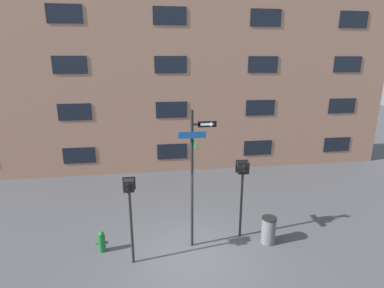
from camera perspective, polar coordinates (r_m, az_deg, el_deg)
ground_plane at (r=9.93m, az=0.11°, el=-20.48°), size 60.00×60.00×0.00m
building_facade at (r=15.72m, az=-4.18°, el=14.85°), size 24.00×0.63×11.29m
street_sign_pole at (r=9.16m, az=0.34°, el=-5.07°), size 1.14×0.85×4.48m
pedestrian_signal_left at (r=8.76m, az=-11.79°, el=-10.30°), size 0.36×0.40×2.69m
pedestrian_signal_right at (r=9.96m, az=9.61°, el=-6.36°), size 0.41×0.40×2.73m
fire_hydrant at (r=10.34m, az=-16.81°, el=-17.40°), size 0.38×0.22×0.69m
trash_bin at (r=10.56m, az=14.38°, el=-15.60°), size 0.49×0.49×0.92m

